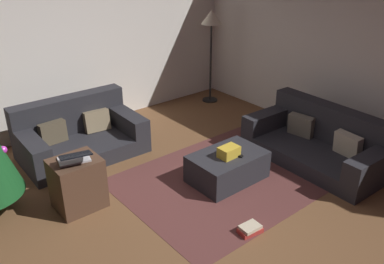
{
  "coord_description": "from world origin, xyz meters",
  "views": [
    {
      "loc": [
        -2.26,
        -2.76,
        2.79
      ],
      "look_at": [
        0.46,
        0.54,
        0.75
      ],
      "focal_mm": 38.55,
      "sensor_mm": 36.0,
      "label": 1
    }
  ],
  "objects": [
    {
      "name": "tv_remote",
      "position": [
        0.97,
        0.3,
        0.37
      ],
      "size": [
        0.1,
        0.17,
        0.02
      ],
      "primitive_type": "cube",
      "rotation": [
        0.0,
        0.0,
        0.36
      ],
      "color": "black",
      "rests_on": "ottoman"
    },
    {
      "name": "ground_plane",
      "position": [
        0.0,
        0.0,
        0.0
      ],
      "size": [
        6.4,
        6.4,
        0.0
      ],
      "primitive_type": "plane",
      "color": "brown"
    },
    {
      "name": "gift_box",
      "position": [
        0.88,
        0.35,
        0.43
      ],
      "size": [
        0.25,
        0.18,
        0.13
      ],
      "primitive_type": "cube",
      "rotation": [
        0.0,
        0.0,
        0.02
      ],
      "color": "gold",
      "rests_on": "ottoman"
    },
    {
      "name": "area_rug",
      "position": [
        0.92,
        0.4,
        0.0
      ],
      "size": [
        2.6,
        2.0,
        0.01
      ],
      "primitive_type": "cube",
      "color": "#582E2C",
      "rests_on": "ground_plane"
    },
    {
      "name": "corner_partition",
      "position": [
        3.14,
        0.0,
        1.3
      ],
      "size": [
        0.12,
        6.4,
        2.6
      ],
      "primitive_type": "cube",
      "color": "silver",
      "rests_on": "ground_plane"
    },
    {
      "name": "ottoman",
      "position": [
        0.92,
        0.4,
        0.18
      ],
      "size": [
        0.92,
        0.61,
        0.36
      ],
      "primitive_type": "cube",
      "color": "#26262B",
      "rests_on": "ground_plane"
    },
    {
      "name": "corner_lamp",
      "position": [
        2.59,
        2.6,
        1.41
      ],
      "size": [
        0.36,
        0.36,
        1.65
      ],
      "color": "black",
      "rests_on": "ground_plane"
    },
    {
      "name": "laptop",
      "position": [
        -0.78,
        1.0,
        0.65
      ],
      "size": [
        0.41,
        0.43,
        0.16
      ],
      "color": "silver",
      "rests_on": "side_table"
    },
    {
      "name": "book_stack",
      "position": [
        0.38,
        -0.51,
        0.04
      ],
      "size": [
        0.27,
        0.19,
        0.09
      ],
      "color": "#B7332D",
      "rests_on": "ground_plane"
    },
    {
      "name": "couch_left",
      "position": [
        -0.19,
        2.27,
        0.27
      ],
      "size": [
        1.65,
        1.04,
        0.75
      ],
      "rotation": [
        0.0,
        0.0,
        3.11
      ],
      "color": "#26262B",
      "rests_on": "ground_plane"
    },
    {
      "name": "couch_right",
      "position": [
        2.26,
        -0.02,
        0.26
      ],
      "size": [
        1.01,
        1.92,
        0.71
      ],
      "rotation": [
        0.0,
        0.0,
        1.54
      ],
      "color": "#26262B",
      "rests_on": "ground_plane"
    },
    {
      "name": "rear_partition",
      "position": [
        0.0,
        3.14,
        1.3
      ],
      "size": [
        6.4,
        0.12,
        2.6
      ],
      "primitive_type": "cube",
      "color": "silver",
      "rests_on": "ground_plane"
    },
    {
      "name": "side_table",
      "position": [
        -0.77,
        1.06,
        0.3
      ],
      "size": [
        0.52,
        0.44,
        0.6
      ],
      "primitive_type": "cube",
      "color": "#4C3323",
      "rests_on": "ground_plane"
    }
  ]
}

